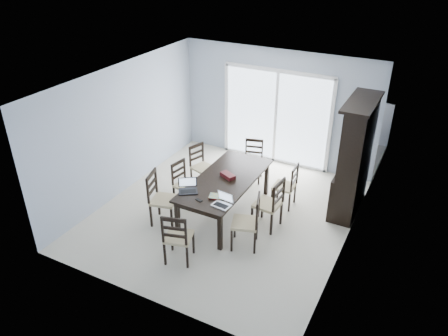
# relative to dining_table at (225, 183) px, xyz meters

# --- Properties ---
(floor) EXTENTS (5.00, 5.00, 0.00)m
(floor) POSITION_rel_dining_table_xyz_m (0.00, 0.00, -0.67)
(floor) COLOR beige
(floor) RESTS_ON ground
(ceiling) EXTENTS (5.00, 5.00, 0.00)m
(ceiling) POSITION_rel_dining_table_xyz_m (0.00, 0.00, 1.93)
(ceiling) COLOR white
(ceiling) RESTS_ON back_wall
(back_wall) EXTENTS (4.50, 0.02, 2.60)m
(back_wall) POSITION_rel_dining_table_xyz_m (0.00, 2.50, 0.63)
(back_wall) COLOR #9CA8BA
(back_wall) RESTS_ON floor
(wall_left) EXTENTS (0.02, 5.00, 2.60)m
(wall_left) POSITION_rel_dining_table_xyz_m (-2.25, 0.00, 0.63)
(wall_left) COLOR #9CA8BA
(wall_left) RESTS_ON floor
(wall_right) EXTENTS (0.02, 5.00, 2.60)m
(wall_right) POSITION_rel_dining_table_xyz_m (2.25, 0.00, 0.63)
(wall_right) COLOR #9CA8BA
(wall_right) RESTS_ON floor
(balcony) EXTENTS (4.50, 2.00, 0.10)m
(balcony) POSITION_rel_dining_table_xyz_m (0.00, 3.50, -0.72)
(balcony) COLOR gray
(balcony) RESTS_ON ground
(railing) EXTENTS (4.50, 0.06, 1.10)m
(railing) POSITION_rel_dining_table_xyz_m (0.00, 4.50, -0.12)
(railing) COLOR #99999E
(railing) RESTS_ON balcony
(dining_table) EXTENTS (1.00, 2.20, 0.75)m
(dining_table) POSITION_rel_dining_table_xyz_m (0.00, 0.00, 0.00)
(dining_table) COLOR black
(dining_table) RESTS_ON floor
(china_hutch) EXTENTS (0.50, 1.38, 2.20)m
(china_hutch) POSITION_rel_dining_table_xyz_m (2.02, 1.25, 0.40)
(china_hutch) COLOR black
(china_hutch) RESTS_ON floor
(sliding_door) EXTENTS (2.52, 0.05, 2.18)m
(sliding_door) POSITION_rel_dining_table_xyz_m (0.00, 2.48, 0.41)
(sliding_door) COLOR silver
(sliding_door) RESTS_ON floor
(chair_left_near) EXTENTS (0.54, 0.53, 1.17)m
(chair_left_near) POSITION_rel_dining_table_xyz_m (-0.94, -0.79, -0.06)
(chair_left_near) COLOR black
(chair_left_near) RESTS_ON floor
(chair_left_mid) EXTENTS (0.46, 0.45, 1.01)m
(chair_left_mid) POSITION_rel_dining_table_xyz_m (-0.91, -0.04, -0.14)
(chair_left_mid) COLOR black
(chair_left_mid) RESTS_ON floor
(chair_left_far) EXTENTS (0.50, 0.49, 1.03)m
(chair_left_far) POSITION_rel_dining_table_xyz_m (-0.98, 0.74, -0.13)
(chair_left_far) COLOR black
(chair_left_far) RESTS_ON floor
(chair_right_near) EXTENTS (0.55, 0.54, 1.14)m
(chair_right_near) POSITION_rel_dining_table_xyz_m (0.83, -0.68, -0.07)
(chair_right_near) COLOR black
(chair_right_near) RESTS_ON floor
(chair_right_mid) EXTENTS (0.48, 0.47, 1.15)m
(chair_right_mid) POSITION_rel_dining_table_xyz_m (0.95, -0.03, -0.07)
(chair_right_mid) COLOR black
(chair_right_mid) RESTS_ON floor
(chair_right_far) EXTENTS (0.42, 0.40, 1.04)m
(chair_right_far) POSITION_rel_dining_table_xyz_m (0.97, 0.78, -0.12)
(chair_right_far) COLOR black
(chair_right_far) RESTS_ON floor
(chair_end_near) EXTENTS (0.51, 0.52, 1.10)m
(chair_end_near) POSITION_rel_dining_table_xyz_m (-0.03, -1.61, -0.09)
(chair_end_near) COLOR black
(chair_end_near) RESTS_ON floor
(chair_end_far) EXTENTS (0.47, 0.48, 1.03)m
(chair_end_far) POSITION_rel_dining_table_xyz_m (-0.09, 1.48, -0.13)
(chair_end_far) COLOR black
(chair_end_far) RESTS_ON floor
(laptop_dark) EXTENTS (0.40, 0.37, 0.23)m
(laptop_dark) POSITION_rel_dining_table_xyz_m (-0.37, -0.70, 0.13)
(laptop_dark) COLOR black
(laptop_dark) RESTS_ON dining_table
(laptop_silver) EXTENTS (0.33, 0.25, 0.21)m
(laptop_silver) POSITION_rel_dining_table_xyz_m (0.35, -0.82, 0.13)
(laptop_silver) COLOR silver
(laptop_silver) RESTS_ON dining_table
(book_stack) EXTENTS (0.27, 0.24, 0.04)m
(book_stack) POSITION_rel_dining_table_xyz_m (0.15, -0.64, 0.10)
(book_stack) COLOR maroon
(book_stack) RESTS_ON dining_table
(cell_phone) EXTENTS (0.13, 0.09, 0.01)m
(cell_phone) POSITION_rel_dining_table_xyz_m (-0.06, -0.85, 0.08)
(cell_phone) COLOR black
(cell_phone) RESTS_ON dining_table
(game_box) EXTENTS (0.33, 0.26, 0.07)m
(game_box) POSITION_rel_dining_table_xyz_m (0.01, 0.08, 0.11)
(game_box) COLOR #44110D
(game_box) RESTS_ON dining_table
(hot_tub) EXTENTS (1.89, 1.69, 0.98)m
(hot_tub) POSITION_rel_dining_table_xyz_m (-0.62, 3.50, -0.18)
(hot_tub) COLOR brown
(hot_tub) RESTS_ON balcony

